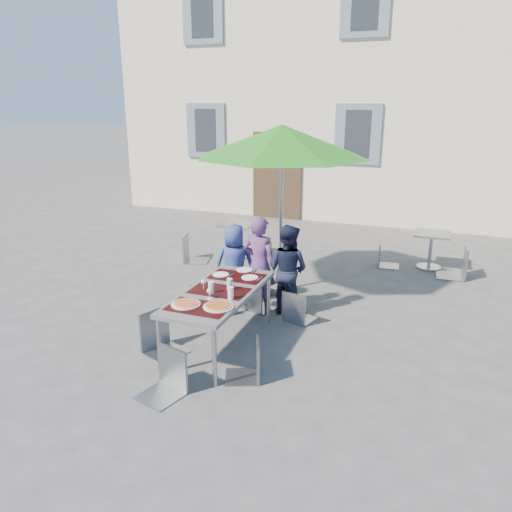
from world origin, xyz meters
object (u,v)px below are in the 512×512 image
at_px(chair_2, 298,289).
at_px(bg_chair_l_1, 386,241).
at_px(pizza_near_right, 219,306).
at_px(chair_5, 164,346).
at_px(cafe_table_1, 431,245).
at_px(chair_0, 205,280).
at_px(chair_4, 250,338).
at_px(child_1, 260,265).
at_px(bg_chair_l_0, 191,231).
at_px(chair_3, 158,307).
at_px(dining_table, 219,295).
at_px(bg_chair_r_1, 461,243).
at_px(child_0, 235,265).
at_px(chair_1, 256,280).
at_px(patio_umbrella, 282,142).
at_px(pizza_near_left, 186,304).
at_px(bg_chair_r_0, 266,237).
at_px(child_2, 288,269).
at_px(cafe_table_0, 238,235).

bearing_deg(chair_2, bg_chair_l_1, 74.36).
bearing_deg(pizza_near_right, chair_5, -113.18).
bearing_deg(cafe_table_1, chair_5, -114.31).
height_order(chair_0, chair_4, chair_0).
height_order(child_1, bg_chair_l_1, child_1).
bearing_deg(chair_5, chair_2, 70.42).
height_order(pizza_near_right, chair_0, chair_0).
bearing_deg(bg_chair_l_0, cafe_table_1, 15.57).
bearing_deg(chair_3, dining_table, 30.12).
bearing_deg(chair_0, dining_table, -53.04).
xyz_separation_m(chair_0, bg_chair_r_1, (3.41, 3.02, 0.09)).
xyz_separation_m(child_0, chair_1, (0.40, -0.14, -0.14)).
bearing_deg(bg_chair_r_1, bg_chair_l_1, 172.12).
distance_m(child_0, patio_umbrella, 1.97).
distance_m(chair_2, bg_chair_r_1, 3.48).
distance_m(pizza_near_left, chair_1, 1.77).
bearing_deg(chair_1, bg_chair_l_1, 61.94).
distance_m(child_0, chair_2, 1.12).
bearing_deg(bg_chair_l_0, bg_chair_r_1, 10.14).
bearing_deg(bg_chair_r_0, child_2, -62.14).
relative_size(chair_2, chair_4, 1.01).
height_order(chair_1, cafe_table_0, chair_1).
bearing_deg(chair_4, chair_3, 171.33).
height_order(pizza_near_left, child_1, child_1).
bearing_deg(cafe_table_0, child_2, -52.04).
bearing_deg(bg_chair_r_1, chair_0, -138.48).
relative_size(chair_3, patio_umbrella, 0.38).
distance_m(pizza_near_right, chair_5, 0.79).
bearing_deg(pizza_near_left, bg_chair_l_1, 69.53).
height_order(cafe_table_0, cafe_table_1, cafe_table_0).
height_order(child_0, chair_4, child_0).
distance_m(bg_chair_l_0, bg_chair_r_0, 1.44).
bearing_deg(pizza_near_left, cafe_table_1, 62.12).
distance_m(child_2, bg_chair_l_1, 2.89).
distance_m(child_2, bg_chair_r_1, 3.43).
relative_size(chair_2, bg_chair_r_0, 0.96).
distance_m(child_0, cafe_table_0, 2.37).
distance_m(child_1, cafe_table_0, 2.67).
distance_m(chair_3, cafe_table_0, 3.95).
height_order(chair_0, bg_chair_r_1, bg_chair_r_1).
bearing_deg(bg_chair_l_0, chair_2, -35.38).
bearing_deg(bg_chair_r_0, cafe_table_1, 15.41).
relative_size(pizza_near_right, chair_3, 0.35).
bearing_deg(child_1, chair_0, 39.56).
xyz_separation_m(chair_0, cafe_table_1, (2.92, 3.36, -0.09)).
distance_m(chair_1, bg_chair_l_0, 2.69).
bearing_deg(chair_4, chair_0, 131.94).
bearing_deg(patio_umbrella, child_1, -91.53).
xyz_separation_m(child_1, bg_chair_r_1, (2.74, 2.60, -0.10)).
xyz_separation_m(pizza_near_right, child_1, (-0.14, 1.69, -0.05)).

